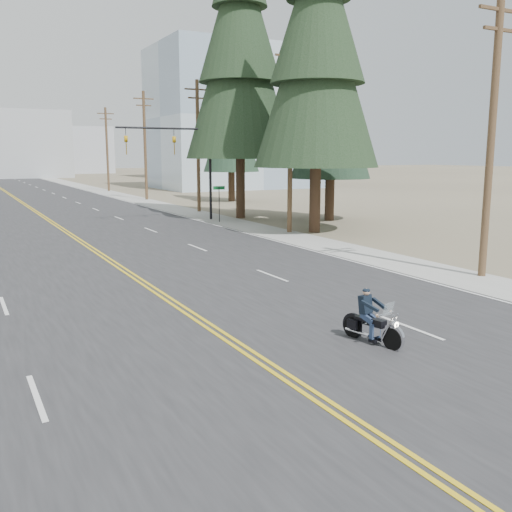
{
  "coord_description": "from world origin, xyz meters",
  "views": [
    {
      "loc": [
        -6.15,
        -7.66,
        4.86
      ],
      "look_at": [
        2.41,
        8.49,
        1.6
      ],
      "focal_mm": 40.0,
      "sensor_mm": 36.0,
      "label": 1
    }
  ],
  "objects": [
    {
      "name": "conifer_tall",
      "position": [
        13.5,
        31.97,
        13.1
      ],
      "size": [
        8.21,
        8.21,
        22.81
      ],
      "rotation": [
        0.0,
        0.0,
        -0.06
      ],
      "color": "#382619",
      "rests_on": "ground"
    },
    {
      "name": "conifer_near",
      "position": [
        13.97,
        22.35,
        11.74
      ],
      "size": [
        7.72,
        7.72,
        20.44
      ],
      "rotation": [
        0.0,
        0.0,
        -0.25
      ],
      "color": "#382619",
      "rests_on": "ground"
    },
    {
      "name": "utility_pole_c",
      "position": [
        12.5,
        38.0,
        5.73
      ],
      "size": [
        2.2,
        0.3,
        11.0
      ],
      "color": "brown",
      "rests_on": "ground"
    },
    {
      "name": "utility_pole_d",
      "position": [
        12.5,
        53.0,
        5.98
      ],
      "size": [
        2.2,
        0.3,
        11.5
      ],
      "color": "brown",
      "rests_on": "ground"
    },
    {
      "name": "utility_pole_b",
      "position": [
        12.5,
        23.0,
        5.98
      ],
      "size": [
        2.2,
        0.3,
        11.5
      ],
      "color": "brown",
      "rests_on": "ground"
    },
    {
      "name": "conifer_mid",
      "position": [
        18.62,
        27.35,
        9.0
      ],
      "size": [
        5.88,
        5.88,
        15.68
      ],
      "rotation": [
        0.0,
        0.0,
        0.35
      ],
      "color": "#382619",
      "rests_on": "ground"
    },
    {
      "name": "haze_bldg_e",
      "position": [
        25.0,
        150.0,
        6.0
      ],
      "size": [
        14.0,
        14.0,
        12.0
      ],
      "primitive_type": "cube",
      "color": "#B7BCC6",
      "rests_on": "ground"
    },
    {
      "name": "road",
      "position": [
        0.0,
        70.0,
        0.01
      ],
      "size": [
        20.0,
        200.0,
        0.01
      ],
      "primitive_type": "cube",
      "color": "#303033",
      "rests_on": "ground"
    },
    {
      "name": "glass_building",
      "position": [
        32.0,
        70.0,
        10.0
      ],
      "size": [
        24.0,
        16.0,
        20.0
      ],
      "primitive_type": "cube",
      "color": "#9EB5CC",
      "rests_on": "ground"
    },
    {
      "name": "sidewalk_right",
      "position": [
        11.5,
        70.0,
        0.01
      ],
      "size": [
        3.0,
        200.0,
        0.01
      ],
      "primitive_type": "cube",
      "color": "#A5A5A0",
      "rests_on": "ground"
    },
    {
      "name": "utility_pole_e",
      "position": [
        12.5,
        70.0,
        5.73
      ],
      "size": [
        2.2,
        0.3,
        11.0
      ],
      "color": "brown",
      "rests_on": "ground"
    },
    {
      "name": "haze_bldg_c",
      "position": [
        40.0,
        110.0,
        9.0
      ],
      "size": [
        16.0,
        12.0,
        18.0
      ],
      "primitive_type": "cube",
      "color": "#B7BCC6",
      "rests_on": "ground"
    },
    {
      "name": "haze_bldg_b",
      "position": [
        8.0,
        125.0,
        7.0
      ],
      "size": [
        18.0,
        14.0,
        14.0
      ],
      "primitive_type": "cube",
      "color": "#ADB2B7",
      "rests_on": "ground"
    },
    {
      "name": "traffic_mast_right",
      "position": [
        8.98,
        32.0,
        4.94
      ],
      "size": [
        7.1,
        0.26,
        7.0
      ],
      "color": "black",
      "rests_on": "ground"
    },
    {
      "name": "conifer_far",
      "position": [
        19.8,
        46.79,
        8.93
      ],
      "size": [
        5.81,
        5.81,
        15.57
      ],
      "rotation": [
        0.0,
        0.0,
        -0.41
      ],
      "color": "#382619",
      "rests_on": "ground"
    },
    {
      "name": "street_sign",
      "position": [
        10.8,
        30.0,
        1.8
      ],
      "size": [
        0.9,
        0.06,
        2.62
      ],
      "color": "black",
      "rests_on": "ground"
    },
    {
      "name": "utility_pole_a",
      "position": [
        12.5,
        8.0,
        5.73
      ],
      "size": [
        2.2,
        0.3,
        11.0
      ],
      "color": "brown",
      "rests_on": "ground"
    },
    {
      "name": "motorcyclist",
      "position": [
        3.19,
        3.49,
        0.72
      ],
      "size": [
        1.13,
        1.96,
        1.44
      ],
      "primitive_type": null,
      "rotation": [
        0.0,
        0.0,
        3.33
      ],
      "color": "black",
      "rests_on": "ground"
    },
    {
      "name": "ground_plane",
      "position": [
        0.0,
        0.0,
        0.0
      ],
      "size": [
        400.0,
        400.0,
        0.0
      ],
      "primitive_type": "plane",
      "color": "#776D56",
      "rests_on": "ground"
    }
  ]
}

